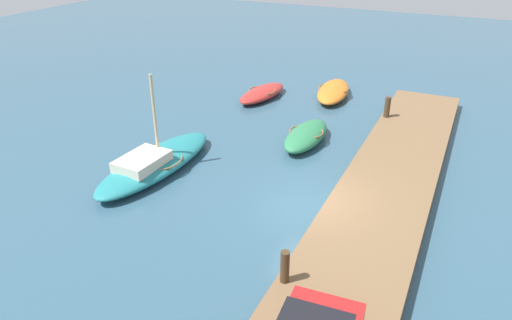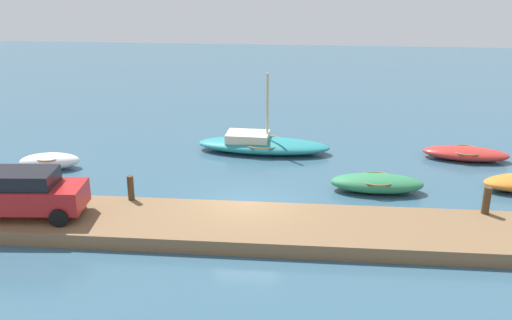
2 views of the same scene
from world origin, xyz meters
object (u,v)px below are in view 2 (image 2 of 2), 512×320
sailboat_teal (262,144)px  rowboat_green (377,183)px  mooring_post_mid_west (131,188)px  mooring_post_mid_east (487,200)px  dinghy_white (50,161)px  parked_car (22,193)px  mooring_post_west (130,191)px  rowboat_red (466,153)px

sailboat_teal → rowboat_green: bearing=-38.9°
mooring_post_mid_west → rowboat_green: bearing=16.7°
rowboat_green → mooring_post_mid_west: 9.91m
sailboat_teal → mooring_post_mid_west: bearing=-117.7°
mooring_post_mid_east → dinghy_white: bearing=167.1°
parked_car → rowboat_green: bearing=15.2°
mooring_post_west → parked_car: 3.76m
rowboat_red → mooring_post_west: size_ratio=5.62×
dinghy_white → mooring_post_mid_east: (18.09, -4.15, 0.63)m
mooring_post_west → mooring_post_mid_east: size_ratio=0.73×
dinghy_white → rowboat_green: size_ratio=0.75×
rowboat_red → parked_car: bearing=-145.4°
rowboat_green → sailboat_teal: size_ratio=0.57×
dinghy_white → parked_car: (1.77, -5.87, 1.01)m
dinghy_white → mooring_post_mid_east: mooring_post_mid_east is taller
mooring_post_mid_west → rowboat_red: bearing=27.0°
rowboat_green → mooring_post_west: (-9.50, -2.85, 0.50)m
mooring_post_mid_west → mooring_post_mid_east: (12.99, 0.00, 0.02)m
mooring_post_west → parked_car: (-3.31, -1.72, 0.51)m
rowboat_red → dinghy_white: (-19.22, -3.03, 0.07)m
rowboat_red → dinghy_white: size_ratio=1.45×
mooring_post_mid_east → parked_car: (-16.32, -1.72, 0.38)m
sailboat_teal → mooring_post_mid_west: sailboat_teal is taller
rowboat_red → mooring_post_mid_west: 15.85m
rowboat_green → sailboat_teal: sailboat_teal is taller
mooring_post_mid_west → dinghy_white: bearing=140.9°
rowboat_red → mooring_post_west: mooring_post_west is taller
mooring_post_west → parked_car: bearing=-152.6°
rowboat_green → parked_car: (-12.81, -4.56, 1.01)m
mooring_post_west → dinghy_white: bearing=140.7°
parked_car → mooring_post_west: bearing=23.0°
dinghy_white → mooring_post_west: (5.08, -4.15, 0.49)m
sailboat_teal → mooring_post_mid_east: (8.66, -7.41, 0.61)m
rowboat_red → parked_car: 19.61m
rowboat_red → parked_car: parked_car is taller
rowboat_green → mooring_post_west: bearing=-162.7°
mooring_post_mid_west → parked_car: (-3.33, -1.72, 0.40)m
rowboat_green → parked_car: parked_car is taller
rowboat_red → sailboat_teal: 9.79m
mooring_post_west → parked_car: parked_car is taller
dinghy_white → mooring_post_mid_east: 18.57m
dinghy_white → mooring_post_mid_west: bearing=-49.6°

